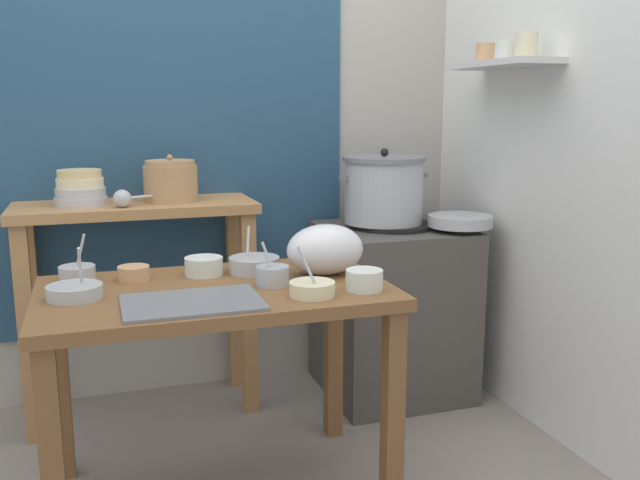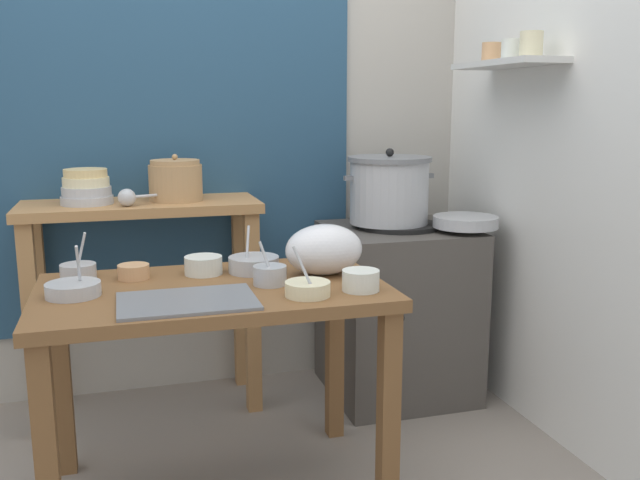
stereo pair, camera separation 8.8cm
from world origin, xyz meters
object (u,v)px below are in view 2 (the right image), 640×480
at_px(prep_bowl_2, 134,271).
at_px(prep_bowl_7, 73,289).
at_px(clay_pot, 176,181).
at_px(serving_tray, 187,301).
at_px(plastic_bag, 324,250).
at_px(prep_bowl_1, 361,279).
at_px(steamer_pot, 389,190).
at_px(bowl_stack_enamel, 86,188).
at_px(prep_table, 214,319).
at_px(prep_bowl_6, 308,288).
at_px(stove_block, 397,310).
at_px(back_shelf_table, 143,255).
at_px(prep_bowl_3, 203,264).
at_px(wide_pan, 465,222).
at_px(prep_bowl_4, 270,274).
at_px(prep_bowl_5, 254,263).
at_px(ladle, 130,197).
at_px(prep_bowl_0, 78,271).

height_order(prep_bowl_2, prep_bowl_7, prep_bowl_7).
xyz_separation_m(clay_pot, serving_tray, (-0.05, -0.91, -0.26)).
bearing_deg(plastic_bag, prep_bowl_1, -77.48).
xyz_separation_m(steamer_pot, bowl_stack_enamel, (-1.26, 0.11, 0.04)).
relative_size(prep_table, clay_pot, 5.03).
distance_m(serving_tray, prep_bowl_6, 0.36).
bearing_deg(stove_block, back_shelf_table, 173.21).
distance_m(prep_bowl_3, prep_bowl_6, 0.45).
bearing_deg(serving_tray, prep_bowl_7, 152.39).
distance_m(wide_pan, prep_bowl_3, 1.18).
height_order(back_shelf_table, bowl_stack_enamel, bowl_stack_enamel).
height_order(prep_table, prep_bowl_6, prep_bowl_6).
bearing_deg(serving_tray, prep_bowl_4, 26.04).
bearing_deg(bowl_stack_enamel, serving_tray, -71.70).
bearing_deg(prep_bowl_5, prep_table, -136.83).
bearing_deg(clay_pot, prep_bowl_2, -108.68).
xyz_separation_m(back_shelf_table, steamer_pot, (1.05, -0.11, 0.25)).
distance_m(wide_pan, prep_bowl_7, 1.62).
distance_m(wide_pan, prep_bowl_6, 1.08).
xyz_separation_m(stove_block, prep_bowl_3, (-0.91, -0.44, 0.37)).
xyz_separation_m(back_shelf_table, prep_bowl_5, (0.36, -0.59, 0.07)).
bearing_deg(prep_bowl_4, back_shelf_table, 115.56).
bearing_deg(plastic_bag, prep_bowl_7, -176.71).
height_order(ladle, serving_tray, ladle).
distance_m(stove_block, prep_bowl_6, 1.09).
relative_size(ladle, prep_bowl_5, 1.57).
height_order(stove_block, prep_bowl_3, prep_bowl_3).
bearing_deg(prep_bowl_4, prep_bowl_1, -30.05).
xyz_separation_m(steamer_pot, prep_bowl_4, (-0.68, -0.67, -0.17)).
height_order(back_shelf_table, prep_bowl_5, back_shelf_table).
xyz_separation_m(bowl_stack_enamel, serving_tray, (0.30, -0.91, -0.24)).
bearing_deg(prep_bowl_6, prep_bowl_1, 4.32).
relative_size(serving_tray, prep_bowl_3, 3.10).
xyz_separation_m(clay_pot, prep_bowl_6, (0.31, -0.94, -0.24)).
bearing_deg(prep_bowl_4, plastic_bag, 21.33).
relative_size(wide_pan, prep_bowl_7, 1.68).
bearing_deg(prep_bowl_7, prep_bowl_1, -12.04).
height_order(back_shelf_table, serving_tray, back_shelf_table).
distance_m(serving_tray, prep_bowl_4, 0.31).
bearing_deg(back_shelf_table, prep_bowl_6, -64.23).
bearing_deg(ladle, prep_bowl_4, -58.20).
xyz_separation_m(prep_bowl_0, prep_bowl_5, (0.58, -0.06, -0.00)).
distance_m(ladle, serving_tray, 0.84).
bearing_deg(bowl_stack_enamel, prep_bowl_4, -53.27).
bearing_deg(prep_table, clay_pot, 93.56).
height_order(back_shelf_table, ladle, ladle).
bearing_deg(stove_block, prep_bowl_7, -155.07).
height_order(steamer_pot, plastic_bag, steamer_pot).
height_order(serving_tray, prep_bowl_0, prep_bowl_0).
relative_size(steamer_pot, plastic_bag, 1.55).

